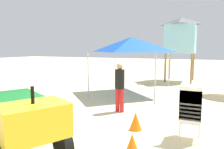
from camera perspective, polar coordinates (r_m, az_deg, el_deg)
ground at (r=5.08m, az=-11.39°, el=-18.12°), size 80.00×80.00×0.00m
utility_cart at (r=4.81m, az=-23.05°, el=-9.99°), size 2.81×2.23×1.50m
stacked_plastic_chairs at (r=5.34m, az=20.04°, el=-8.63°), size 0.48×0.48×1.29m
surfboard_pile at (r=8.86m, az=-23.61°, el=-6.11°), size 2.38×0.75×0.48m
lifeguard_near_right at (r=7.20m, az=2.05°, el=-2.54°), size 0.32×0.32×1.66m
popup_canopy at (r=10.05m, az=5.21°, el=7.92°), size 2.98×2.98×2.66m
lifeguard_tower at (r=14.70m, az=17.73°, el=9.82°), size 1.98×1.98×4.08m
traffic_cone_near at (r=4.46m, az=5.35°, el=-18.22°), size 0.34×0.34×0.49m
traffic_cone_far at (r=5.83m, az=6.27°, el=-12.12°), size 0.33×0.33×0.48m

